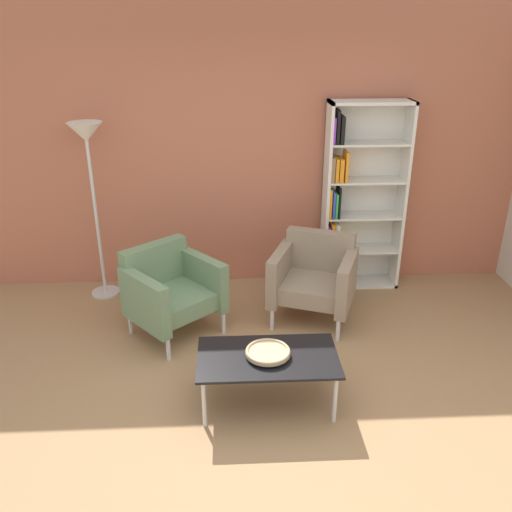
# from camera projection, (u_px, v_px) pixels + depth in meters

# --- Properties ---
(ground_plane) EXTENTS (8.32, 8.32, 0.00)m
(ground_plane) POSITION_uv_depth(u_px,v_px,m) (257.00, 433.00, 3.64)
(ground_plane) COLOR #9E7751
(brick_back_panel) EXTENTS (6.40, 0.12, 2.90)m
(brick_back_panel) POSITION_uv_depth(u_px,v_px,m) (244.00, 145.00, 5.31)
(brick_back_panel) COLOR #B2664C
(brick_back_panel) RESTS_ON ground_plane
(bookshelf_tall) EXTENTS (0.80, 0.30, 1.90)m
(bookshelf_tall) POSITION_uv_depth(u_px,v_px,m) (356.00, 200.00, 5.38)
(bookshelf_tall) COLOR silver
(bookshelf_tall) RESTS_ON ground_plane
(coffee_table_low) EXTENTS (1.00, 0.56, 0.40)m
(coffee_table_low) POSITION_uv_depth(u_px,v_px,m) (268.00, 360.00, 3.79)
(coffee_table_low) COLOR black
(coffee_table_low) RESTS_ON ground_plane
(decorative_bowl) EXTENTS (0.32, 0.32, 0.05)m
(decorative_bowl) POSITION_uv_depth(u_px,v_px,m) (268.00, 352.00, 3.77)
(decorative_bowl) COLOR tan
(decorative_bowl) RESTS_ON coffee_table_low
(armchair_corner_red) EXTENTS (0.89, 0.86, 0.78)m
(armchair_corner_red) POSITION_uv_depth(u_px,v_px,m) (314.00, 276.00, 4.93)
(armchair_corner_red) COLOR gray
(armchair_corner_red) RESTS_ON ground_plane
(armchair_spare_guest) EXTENTS (0.95, 0.94, 0.78)m
(armchair_spare_guest) POSITION_uv_depth(u_px,v_px,m) (170.00, 289.00, 4.69)
(armchair_spare_guest) COLOR slate
(armchair_spare_guest) RESTS_ON ground_plane
(floor_lamp_torchiere) EXTENTS (0.32, 0.32, 1.74)m
(floor_lamp_torchiere) POSITION_uv_depth(u_px,v_px,m) (88.00, 154.00, 4.93)
(floor_lamp_torchiere) COLOR silver
(floor_lamp_torchiere) RESTS_ON ground_plane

